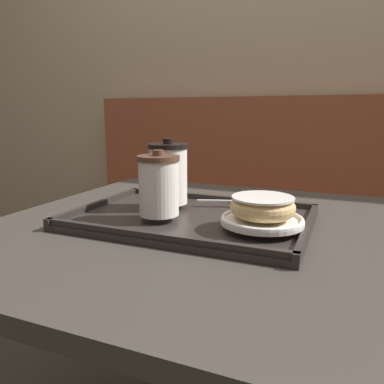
{
  "coord_description": "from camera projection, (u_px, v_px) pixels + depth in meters",
  "views": [
    {
      "loc": [
        0.29,
        -0.69,
        0.93
      ],
      "look_at": [
        0.0,
        0.0,
        0.77
      ],
      "focal_mm": 35.0,
      "sensor_mm": 36.0,
      "label": 1
    }
  ],
  "objects": [
    {
      "name": "coffee_cup_rear",
      "position": [
        168.0,
        173.0,
        0.83
      ],
      "size": [
        0.09,
        0.09,
        0.14
      ],
      "color": "white",
      "rests_on": "serving_tray"
    },
    {
      "name": "booth_bench",
      "position": [
        223.0,
        249.0,
        1.72
      ],
      "size": [
        1.4,
        0.44,
        1.0
      ],
      "color": "brown",
      "rests_on": "ground_plane"
    },
    {
      "name": "cafe_table",
      "position": [
        191.0,
        300.0,
        0.81
      ],
      "size": [
        0.8,
        0.83,
        0.71
      ],
      "color": "#38332D",
      "rests_on": "ground_plane"
    },
    {
      "name": "plate_with_chocolate_donut",
      "position": [
        262.0,
        220.0,
        0.69
      ],
      "size": [
        0.15,
        0.15,
        0.01
      ],
      "color": "white",
      "rests_on": "serving_tray"
    },
    {
      "name": "serving_tray",
      "position": [
        192.0,
        219.0,
        0.78
      ],
      "size": [
        0.48,
        0.33,
        0.02
      ],
      "color": "#282321",
      "rests_on": "cafe_table"
    },
    {
      "name": "coffee_cup_front",
      "position": [
        159.0,
        185.0,
        0.74
      ],
      "size": [
        0.08,
        0.08,
        0.13
      ],
      "color": "white",
      "rests_on": "serving_tray"
    },
    {
      "name": "donut_chocolate_glazed",
      "position": [
        263.0,
        206.0,
        0.68
      ],
      "size": [
        0.12,
        0.12,
        0.04
      ],
      "color": "#DBB270",
      "rests_on": "plate_with_chocolate_donut"
    },
    {
      "name": "wall_behind",
      "position": [
        286.0,
        51.0,
        1.67
      ],
      "size": [
        8.0,
        0.05,
        2.4
      ],
      "color": "tan",
      "rests_on": "ground_plane"
    },
    {
      "name": "spoon",
      "position": [
        242.0,
        200.0,
        0.85
      ],
      "size": [
        0.14,
        0.06,
        0.01
      ],
      "rotation": [
        0.0,
        0.0,
        0.33
      ],
      "color": "silver",
      "rests_on": "serving_tray"
    }
  ]
}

